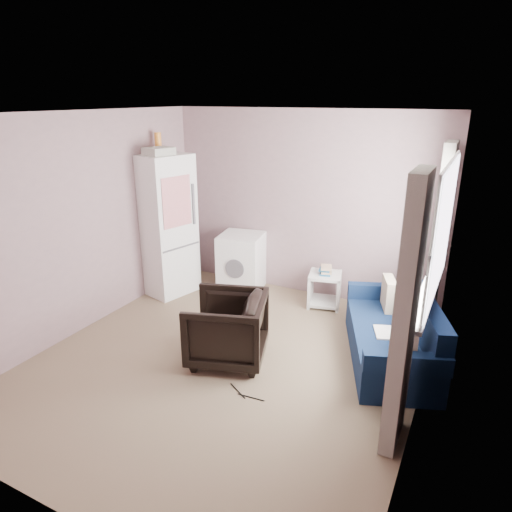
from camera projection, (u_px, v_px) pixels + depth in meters
The scene contains 8 objects.
room at pixel (225, 249), 4.38m from camera, with size 3.84×4.24×2.54m.
armchair at pixel (227, 325), 4.73m from camera, with size 0.77×0.72×0.79m, color black.
fridge at pixel (165, 224), 6.26m from camera, with size 0.81×0.80×2.19m.
washing_machine at pixel (241, 261), 6.48m from camera, with size 0.67×0.67×0.82m.
side_table at pixel (325, 287), 6.01m from camera, with size 0.49×0.49×0.56m.
sofa at pixel (395, 337), 4.75m from camera, with size 1.30×1.84×0.75m.
window_dressing at pixel (426, 270), 4.26m from camera, with size 0.17×2.62×2.18m.
floor_cables at pixel (244, 394), 4.27m from camera, with size 0.41×0.15×0.01m.
Camera 1 is at (2.16, -3.56, 2.65)m, focal length 32.00 mm.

